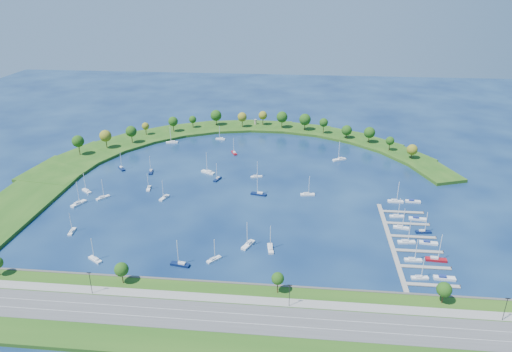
# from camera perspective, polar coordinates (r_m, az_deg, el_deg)

# --- Properties ---
(ground) EXTENTS (700.00, 700.00, 0.00)m
(ground) POSITION_cam_1_polar(r_m,az_deg,el_deg) (289.28, -1.08, -1.08)
(ground) COLOR #071940
(ground) RESTS_ON ground
(south_shoreline) EXTENTS (420.00, 43.10, 11.60)m
(south_shoreline) POSITION_cam_1_polar(r_m,az_deg,el_deg) (185.46, -5.71, -16.75)
(south_shoreline) COLOR #1E4C14
(south_shoreline) RESTS_ON ground
(breakwater) EXTENTS (286.74, 247.64, 2.00)m
(breakwater) POSITION_cam_1_polar(r_m,az_deg,el_deg) (341.06, -7.88, 2.80)
(breakwater) COLOR #1E4C14
(breakwater) RESTS_ON ground
(breakwater_trees) EXTENTS (242.72, 92.62, 14.59)m
(breakwater_trees) POSITION_cam_1_polar(r_m,az_deg,el_deg) (368.29, -1.26, 6.20)
(breakwater_trees) COLOR #382314
(breakwater_trees) RESTS_ON breakwater
(harbor_tower) EXTENTS (2.60, 2.60, 4.36)m
(harbor_tower) POSITION_cam_1_polar(r_m,az_deg,el_deg) (400.95, -0.07, 6.70)
(harbor_tower) COLOR gray
(harbor_tower) RESTS_ON breakwater
(dock_system) EXTENTS (24.28, 82.00, 1.60)m
(dock_system) POSITION_cam_1_polar(r_m,az_deg,el_deg) (239.50, 18.00, -7.87)
(dock_system) COLOR gray
(dock_system) RESTS_ON ground
(moored_boat_0) EXTENTS (9.96, 6.90, 14.38)m
(moored_boat_0) POSITION_cam_1_polar(r_m,az_deg,el_deg) (307.26, -5.91, 0.52)
(moored_boat_0) COLOR white
(moored_boat_0) RESTS_ON ground
(moored_boat_1) EXTENTS (3.22, 7.61, 10.83)m
(moored_boat_1) POSITION_cam_1_polar(r_m,az_deg,el_deg) (290.47, -13.08, -1.43)
(moored_boat_1) COLOR white
(moored_boat_1) RESTS_ON ground
(moored_boat_2) EXTENTS (7.67, 4.16, 10.87)m
(moored_boat_2) POSITION_cam_1_polar(r_m,az_deg,el_deg) (299.38, 0.05, -0.01)
(moored_boat_2) COLOR white
(moored_boat_2) RESTS_ON ground
(moored_boat_3) EXTENTS (6.37, 9.80, 14.03)m
(moored_boat_3) POSITION_cam_1_polar(r_m,az_deg,el_deg) (283.04, -21.03, -3.14)
(moored_boat_3) COLOR white
(moored_boat_3) RESTS_ON ground
(moored_boat_4) EXTENTS (9.32, 3.96, 13.27)m
(moored_boat_4) POSITION_cam_1_polar(r_m,az_deg,el_deg) (367.19, -10.30, 4.16)
(moored_boat_4) COLOR white
(moored_boat_4) RESTS_ON ground
(moored_boat_5) EXTENTS (6.43, 6.97, 10.91)m
(moored_boat_5) POSITION_cam_1_polar(r_m,az_deg,el_deg) (216.52, -5.21, -10.13)
(moored_boat_5) COLOR white
(moored_boat_5) RESTS_ON ground
(moored_boat_6) EXTENTS (4.61, 8.27, 11.72)m
(moored_boat_6) POSITION_cam_1_polar(r_m,az_deg,el_deg) (276.56, -11.23, -2.57)
(moored_boat_6) COLOR white
(moored_boat_6) RESTS_ON ground
(moored_boat_7) EXTENTS (2.90, 7.55, 10.83)m
(moored_boat_7) POSITION_cam_1_polar(r_m,az_deg,el_deg) (254.91, -21.74, -6.30)
(moored_boat_7) COLOR white
(moored_boat_7) RESTS_ON ground
(moored_boat_8) EXTENTS (3.91, 8.40, 11.91)m
(moored_boat_8) POSITION_cam_1_polar(r_m,az_deg,el_deg) (314.42, -12.81, 0.57)
(moored_boat_8) COLOR #0A1840
(moored_boat_8) RESTS_ON ground
(moored_boat_9) EXTENTS (7.03, 7.97, 12.26)m
(moored_boat_9) POSITION_cam_1_polar(r_m,az_deg,el_deg) (324.72, -16.22, 0.95)
(moored_boat_9) COLOR #0A1840
(moored_boat_9) RESTS_ON ground
(moored_boat_10) EXTENTS (9.21, 4.00, 13.10)m
(moored_boat_10) POSITION_cam_1_polar(r_m,az_deg,el_deg) (214.99, -9.32, -10.62)
(moored_boat_10) COLOR #0A1840
(moored_boat_10) RESTS_ON ground
(moored_boat_11) EXTENTS (7.93, 3.56, 11.26)m
(moored_boat_11) POSITION_cam_1_polar(r_m,az_deg,el_deg) (370.25, -4.40, 4.63)
(moored_boat_11) COLOR white
(moored_boat_11) RESTS_ON ground
(moored_boat_12) EXTENTS (7.79, 6.83, 11.95)m
(moored_boat_12) POSITION_cam_1_polar(r_m,az_deg,el_deg) (297.60, -20.14, -1.69)
(moored_boat_12) COLOR white
(moored_boat_12) RESTS_ON ground
(moored_boat_13) EXTENTS (8.70, 3.57, 12.42)m
(moored_boat_13) POSITION_cam_1_polar(r_m,az_deg,el_deg) (276.81, 6.35, -2.21)
(moored_boat_13) COLOR white
(moored_boat_13) RESTS_ON ground
(moored_boat_14) EXTENTS (6.84, 7.69, 11.86)m
(moored_boat_14) POSITION_cam_1_polar(r_m,az_deg,el_deg) (285.82, -18.35, -2.48)
(moored_boat_14) COLOR white
(moored_boat_14) RESTS_ON ground
(moored_boat_15) EXTENTS (7.78, 6.10, 11.53)m
(moored_boat_15) POSITION_cam_1_polar(r_m,az_deg,el_deg) (227.86, -19.20, -9.63)
(moored_boat_15) COLOR white
(moored_boat_15) RESTS_ON ground
(moored_boat_16) EXTENTS (9.67, 4.54, 13.71)m
(moored_boat_16) POSITION_cam_1_polar(r_m,az_deg,el_deg) (275.59, 0.34, -2.17)
(moored_boat_16) COLOR #0A1840
(moored_boat_16) RESTS_ON ground
(moored_boat_17) EXTENTS (9.93, 6.96, 14.37)m
(moored_boat_17) POSITION_cam_1_polar(r_m,az_deg,el_deg) (332.24, 10.25, 2.07)
(moored_boat_17) COLOR white
(moored_boat_17) RESTS_ON ground
(moored_boat_18) EXTENTS (6.18, 9.44, 13.53)m
(moored_boat_18) POSITION_cam_1_polar(r_m,az_deg,el_deg) (226.13, -0.97, -8.39)
(moored_boat_18) COLOR white
(moored_boat_18) RESTS_ON ground
(moored_boat_19) EXTENTS (4.56, 8.08, 11.46)m
(moored_boat_19) POSITION_cam_1_polar(r_m,az_deg,el_deg) (296.70, -4.77, -0.32)
(moored_boat_19) COLOR #0A1840
(moored_boat_19) RESTS_ON ground
(moored_boat_20) EXTENTS (5.52, 8.41, 12.05)m
(moored_boat_20) POSITION_cam_1_polar(r_m,az_deg,el_deg) (339.73, -2.71, 2.91)
(moored_boat_20) COLOR maroon
(moored_boat_20) RESTS_ON ground
(moored_boat_21) EXTENTS (3.72, 8.85, 12.61)m
(moored_boat_21) POSITION_cam_1_polar(r_m,az_deg,el_deg) (223.35, 1.79, -8.86)
(moored_boat_21) COLOR white
(moored_boat_21) RESTS_ON ground
(docked_boat_0) EXTENTS (7.53, 2.86, 10.81)m
(docked_boat_0) POSITION_cam_1_polar(r_m,az_deg,el_deg) (216.13, 19.52, -11.65)
(docked_boat_0) COLOR white
(docked_boat_0) RESTS_ON ground
(docked_boat_1) EXTENTS (9.17, 2.86, 1.85)m
(docked_boat_1) POSITION_cam_1_polar(r_m,az_deg,el_deg) (219.59, 22.17, -11.55)
(docked_boat_1) COLOR white
(docked_boat_1) RESTS_ON ground
(docked_boat_2) EXTENTS (7.93, 2.45, 11.55)m
(docked_boat_2) POSITION_cam_1_polar(r_m,az_deg,el_deg) (227.06, 18.79, -9.69)
(docked_boat_2) COLOR white
(docked_boat_2) RESTS_ON ground
(docked_boat_3) EXTENTS (9.60, 3.27, 13.88)m
(docked_boat_3) POSITION_cam_1_polar(r_m,az_deg,el_deg) (230.74, 21.29, -9.50)
(docked_boat_3) COLOR maroon
(docked_boat_3) RESTS_ON ground
(docked_boat_4) EXTENTS (8.64, 3.31, 12.39)m
(docked_boat_4) POSITION_cam_1_polar(r_m,az_deg,el_deg) (239.91, 18.04, -7.66)
(docked_boat_4) COLOR white
(docked_boat_4) RESTS_ON ground
(docked_boat_5) EXTENTS (8.90, 3.31, 1.77)m
(docked_boat_5) POSITION_cam_1_polar(r_m,az_deg,el_deg) (242.82, 20.45, -7.70)
(docked_boat_5) COLOR white
(docked_boat_5) RESTS_ON ground
(docked_boat_6) EXTENTS (8.11, 3.51, 11.55)m
(docked_boat_6) POSITION_cam_1_polar(r_m,az_deg,el_deg) (251.95, 17.43, -6.00)
(docked_boat_6) COLOR white
(docked_boat_6) RESTS_ON ground
(docked_boat_7) EXTENTS (8.08, 3.05, 11.59)m
(docked_boat_7) POSITION_cam_1_polar(r_m,az_deg,el_deg) (251.64, 19.91, -6.41)
(docked_boat_7) COLOR #0A1840
(docked_boat_7) RESTS_ON ground
(docked_boat_8) EXTENTS (7.90, 3.01, 11.33)m
(docked_boat_8) POSITION_cam_1_polar(r_m,az_deg,el_deg) (262.47, 16.95, -4.70)
(docked_boat_8) COLOR white
(docked_boat_8) RESTS_ON ground
(docked_boat_9) EXTENTS (9.23, 3.47, 1.84)m
(docked_boat_9) POSITION_cam_1_polar(r_m,az_deg,el_deg) (263.24, 19.25, -4.99)
(docked_boat_9) COLOR white
(docked_boat_9) RESTS_ON ground
(docked_boat_10) EXTENTS (8.78, 2.46, 12.91)m
(docked_boat_10) POSITION_cam_1_polar(r_m,az_deg,el_deg) (278.78, 16.79, -2.94)
(docked_boat_10) COLOR white
(docked_boat_10) RESTS_ON ground
(docked_boat_11) EXTENTS (8.63, 2.83, 1.74)m
(docked_boat_11) POSITION_cam_1_polar(r_m,az_deg,el_deg) (282.00, 18.74, -2.96)
(docked_boat_11) COLOR white
(docked_boat_11) RESTS_ON ground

